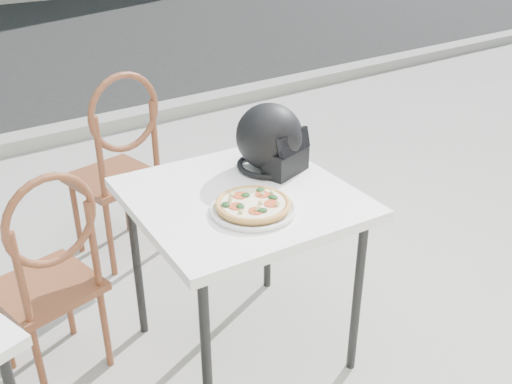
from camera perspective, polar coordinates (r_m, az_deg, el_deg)
ground at (r=3.16m, az=3.11°, el=-10.57°), size 80.00×80.00×0.00m
curb at (r=5.51m, az=-16.73°, el=6.16°), size 30.00×0.25×0.12m
cafe_table_main at (r=2.42m, az=-1.47°, el=-1.76°), size 0.95×0.95×0.84m
plate at (r=2.24m, az=-0.30°, el=-1.71°), size 0.41×0.41×0.02m
pizza at (r=2.23m, az=-0.30°, el=-1.19°), size 0.36×0.36×0.04m
helmet at (r=2.56m, az=1.51°, el=5.14°), size 0.37×0.38×0.30m
cafe_chair_main at (r=3.28m, az=-13.53°, el=3.24°), size 0.52×0.52×1.16m
cafe_chair_side at (r=2.52m, az=-19.92°, el=-7.26°), size 0.47×0.47×1.04m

